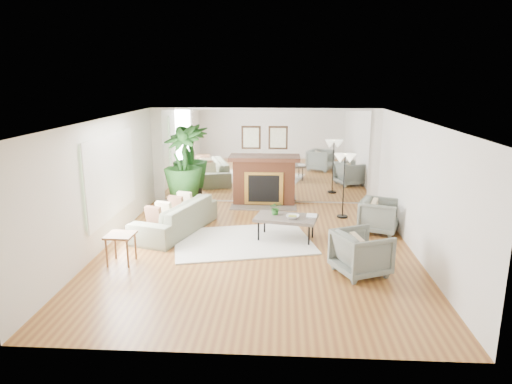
# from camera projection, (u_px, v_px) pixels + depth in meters

# --- Properties ---
(ground) EXTENTS (7.00, 7.00, 0.00)m
(ground) POSITION_uv_depth(u_px,v_px,m) (257.00, 249.00, 8.90)
(ground) COLOR brown
(ground) RESTS_ON ground
(wall_left) EXTENTS (0.02, 7.00, 2.50)m
(wall_left) POSITION_uv_depth(u_px,v_px,m) (102.00, 185.00, 8.77)
(wall_left) COLOR silver
(wall_left) RESTS_ON ground
(wall_right) EXTENTS (0.02, 7.00, 2.50)m
(wall_right) POSITION_uv_depth(u_px,v_px,m) (418.00, 189.00, 8.42)
(wall_right) COLOR silver
(wall_right) RESTS_ON ground
(wall_back) EXTENTS (6.00, 0.02, 2.50)m
(wall_back) POSITION_uv_depth(u_px,v_px,m) (265.00, 156.00, 11.98)
(wall_back) COLOR silver
(wall_back) RESTS_ON ground
(mirror_panel) EXTENTS (5.40, 0.04, 2.40)m
(mirror_panel) POSITION_uv_depth(u_px,v_px,m) (265.00, 156.00, 11.96)
(mirror_panel) COLOR silver
(mirror_panel) RESTS_ON wall_back
(window_panel) EXTENTS (0.04, 2.40, 1.50)m
(window_panel) POSITION_uv_depth(u_px,v_px,m) (111.00, 176.00, 9.13)
(window_panel) COLOR #B2E09E
(window_panel) RESTS_ON wall_left
(fireplace) EXTENTS (1.85, 0.83, 2.05)m
(fireplace) POSITION_uv_depth(u_px,v_px,m) (264.00, 180.00, 11.90)
(fireplace) COLOR brown
(fireplace) RESTS_ON ground
(area_rug) EXTENTS (3.12, 2.55, 0.03)m
(area_rug) POSITION_uv_depth(u_px,v_px,m) (243.00, 241.00, 9.30)
(area_rug) COLOR silver
(area_rug) RESTS_ON ground
(coffee_table) EXTENTS (1.36, 0.96, 0.50)m
(coffee_table) POSITION_uv_depth(u_px,v_px,m) (286.00, 219.00, 9.32)
(coffee_table) COLOR #62564D
(coffee_table) RESTS_ON ground
(sofa) EXTENTS (1.54, 2.47, 0.67)m
(sofa) POSITION_uv_depth(u_px,v_px,m) (176.00, 217.00, 9.85)
(sofa) COLOR #6D715A
(sofa) RESTS_ON ground
(armchair_back) EXTENTS (1.03, 1.02, 0.73)m
(armchair_back) POSITION_uv_depth(u_px,v_px,m) (380.00, 216.00, 9.82)
(armchair_back) COLOR slate
(armchair_back) RESTS_ON ground
(armchair_front) EXTENTS (1.09, 1.08, 0.76)m
(armchair_front) POSITION_uv_depth(u_px,v_px,m) (361.00, 253.00, 7.71)
(armchair_front) COLOR slate
(armchair_front) RESTS_ON ground
(side_table) EXTENTS (0.50, 0.50, 0.55)m
(side_table) POSITION_uv_depth(u_px,v_px,m) (120.00, 239.00, 8.14)
(side_table) COLOR brown
(side_table) RESTS_ON ground
(potted_ficus) EXTENTS (1.28, 1.28, 2.06)m
(potted_ficus) POSITION_uv_depth(u_px,v_px,m) (183.00, 164.00, 11.65)
(potted_ficus) COLOR black
(potted_ficus) RESTS_ON ground
(floor_lamp) EXTENTS (0.50, 0.28, 1.54)m
(floor_lamp) POSITION_uv_depth(u_px,v_px,m) (345.00, 163.00, 10.63)
(floor_lamp) COLOR black
(floor_lamp) RESTS_ON ground
(tabletop_plant) EXTENTS (0.29, 0.27, 0.28)m
(tabletop_plant) POSITION_uv_depth(u_px,v_px,m) (276.00, 208.00, 9.43)
(tabletop_plant) COLOR #285C21
(tabletop_plant) RESTS_ON coffee_table
(fruit_bowl) EXTENTS (0.30, 0.30, 0.07)m
(fruit_bowl) POSITION_uv_depth(u_px,v_px,m) (293.00, 217.00, 9.20)
(fruit_bowl) COLOR brown
(fruit_bowl) RESTS_ON coffee_table
(book) EXTENTS (0.25, 0.32, 0.02)m
(book) POSITION_uv_depth(u_px,v_px,m) (306.00, 216.00, 9.35)
(book) COLOR brown
(book) RESTS_ON coffee_table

